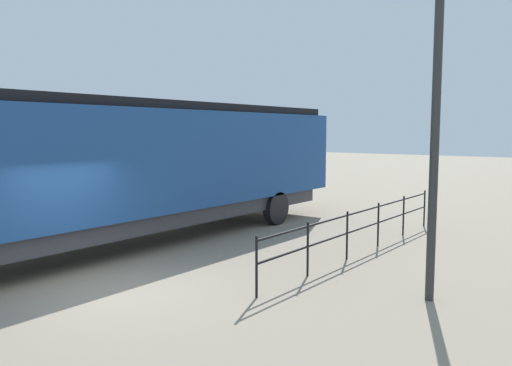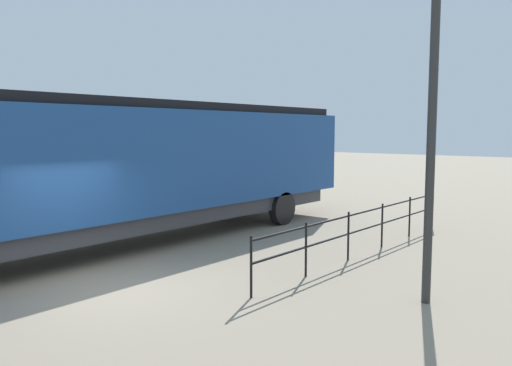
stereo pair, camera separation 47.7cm
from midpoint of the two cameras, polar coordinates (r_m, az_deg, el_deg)
name	(u,v)px [view 2 (the right image)]	position (r m, az deg, el deg)	size (l,w,h in m)	color
ground_plane	(107,290)	(10.60, -15.13, -11.54)	(120.00, 120.00, 0.00)	gray
locomotive	(136,164)	(14.42, -12.35, 2.11)	(3.18, 17.01, 3.94)	navy
lamp_post	(434,49)	(9.76, 20.75, 13.90)	(0.55, 0.55, 6.29)	#2D2D2D
platform_fence	(366,224)	(13.37, 13.27, -4.48)	(0.05, 9.16, 1.19)	black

